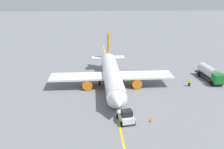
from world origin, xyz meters
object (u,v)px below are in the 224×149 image
object	(u,v)px
pushback_tug	(126,116)
safety_cone_nose	(151,120)
fuel_tanker	(210,73)
refueling_worker	(189,83)
airplane	(112,75)

from	to	relation	value
pushback_tug	safety_cone_nose	size ratio (longest dim) A/B	6.26
pushback_tug	safety_cone_nose	xyz separation A→B (m)	(0.25, 3.94, -0.70)
fuel_tanker	safety_cone_nose	bearing A→B (deg)	-44.24
refueling_worker	airplane	bearing A→B (deg)	-92.25
airplane	pushback_tug	xyz separation A→B (m)	(15.00, 1.31, -1.61)
airplane	pushback_tug	bearing A→B (deg)	4.98
airplane	safety_cone_nose	xyz separation A→B (m)	(15.24, 5.24, -2.31)
pushback_tug	refueling_worker	bearing A→B (deg)	132.78
pushback_tug	safety_cone_nose	world-z (taller)	pushback_tug
airplane	safety_cone_nose	world-z (taller)	airplane
pushback_tug	refueling_worker	world-z (taller)	pushback_tug
refueling_worker	safety_cone_nose	bearing A→B (deg)	-38.40
airplane	safety_cone_nose	size ratio (longest dim) A/B	49.67
airplane	safety_cone_nose	bearing A→B (deg)	18.98
airplane	pushback_tug	distance (m)	15.14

